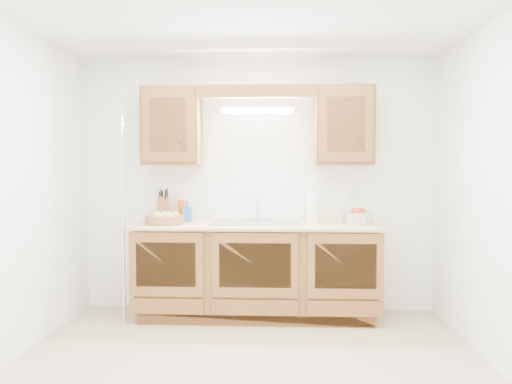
# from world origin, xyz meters

# --- Properties ---
(room) EXTENTS (3.52, 3.50, 2.50)m
(room) POSITION_xyz_m (0.00, 0.00, 1.25)
(room) COLOR #C3AB8D
(room) RESTS_ON ground
(base_cabinets) EXTENTS (2.20, 0.60, 0.86)m
(base_cabinets) POSITION_xyz_m (0.00, 1.20, 0.44)
(base_cabinets) COLOR brown
(base_cabinets) RESTS_ON ground
(countertop) EXTENTS (2.30, 0.63, 0.04)m
(countertop) POSITION_xyz_m (0.00, 1.19, 0.88)
(countertop) COLOR #DDB574
(countertop) RESTS_ON base_cabinets
(upper_cabinet_left) EXTENTS (0.55, 0.33, 0.75)m
(upper_cabinet_left) POSITION_xyz_m (-0.83, 1.33, 1.83)
(upper_cabinet_left) COLOR brown
(upper_cabinet_left) RESTS_ON room
(upper_cabinet_right) EXTENTS (0.55, 0.33, 0.75)m
(upper_cabinet_right) POSITION_xyz_m (0.83, 1.33, 1.83)
(upper_cabinet_right) COLOR brown
(upper_cabinet_right) RESTS_ON room
(valance) EXTENTS (2.20, 0.05, 0.12)m
(valance) POSITION_xyz_m (0.00, 1.19, 2.14)
(valance) COLOR brown
(valance) RESTS_ON room
(fluorescent_fixture) EXTENTS (0.76, 0.08, 0.08)m
(fluorescent_fixture) POSITION_xyz_m (0.00, 1.42, 2.00)
(fluorescent_fixture) COLOR white
(fluorescent_fixture) RESTS_ON room
(sink) EXTENTS (0.84, 0.46, 0.36)m
(sink) POSITION_xyz_m (0.00, 1.21, 0.83)
(sink) COLOR #9E9EA3
(sink) RESTS_ON countertop
(wire_shelf_pole) EXTENTS (0.03, 0.03, 2.00)m
(wire_shelf_pole) POSITION_xyz_m (-1.20, 0.94, 1.00)
(wire_shelf_pole) COLOR silver
(wire_shelf_pole) RESTS_ON ground
(outlet_plate) EXTENTS (0.08, 0.01, 0.12)m
(outlet_plate) POSITION_xyz_m (0.95, 1.49, 1.15)
(outlet_plate) COLOR white
(outlet_plate) RESTS_ON room
(fruit_basket) EXTENTS (0.48, 0.48, 0.11)m
(fruit_basket) POSITION_xyz_m (-0.86, 1.13, 0.95)
(fruit_basket) COLOR olive
(fruit_basket) RESTS_ON countertop
(knife_block) EXTENTS (0.15, 0.21, 0.33)m
(knife_block) POSITION_xyz_m (-0.94, 1.39, 1.02)
(knife_block) COLOR brown
(knife_block) RESTS_ON countertop
(orange_canister) EXTENTS (0.08, 0.08, 0.23)m
(orange_canister) POSITION_xyz_m (-0.76, 1.40, 1.01)
(orange_canister) COLOR #F0500D
(orange_canister) RESTS_ON countertop
(soap_bottle) EXTENTS (0.10, 0.10, 0.20)m
(soap_bottle) POSITION_xyz_m (-0.69, 1.34, 1.00)
(soap_bottle) COLOR #236EB3
(soap_bottle) RESTS_ON countertop
(sponge) EXTENTS (0.13, 0.09, 0.02)m
(sponge) POSITION_xyz_m (0.54, 1.44, 0.91)
(sponge) COLOR #CC333F
(sponge) RESTS_ON countertop
(paper_towel) EXTENTS (0.17, 0.17, 0.34)m
(paper_towel) POSITION_xyz_m (0.54, 1.26, 1.04)
(paper_towel) COLOR silver
(paper_towel) RESTS_ON countertop
(apple_bowl) EXTENTS (0.35, 0.35, 0.15)m
(apple_bowl) POSITION_xyz_m (0.95, 1.21, 0.96)
(apple_bowl) COLOR silver
(apple_bowl) RESTS_ON countertop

